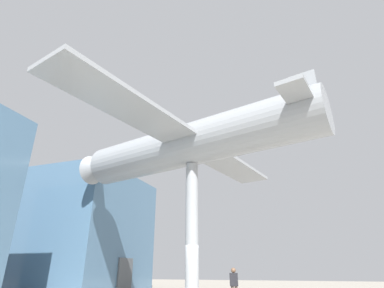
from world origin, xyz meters
The scene contains 4 objects.
glass_pavilion_right centered at (7.09, 12.83, 4.27)m, with size 8.95×10.57×9.12m.
support_pylon_central centered at (0.00, 0.00, 3.14)m, with size 0.59×0.59×6.28m.
suspended_airplane centered at (0.08, 0.31, 7.36)m, with size 15.92×14.48×3.02m.
visitor_person centered at (2.68, -1.22, 0.91)m, with size 0.31×0.44×1.60m.
Camera 1 is at (-13.11, -4.63, 1.47)m, focal length 28.00 mm.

